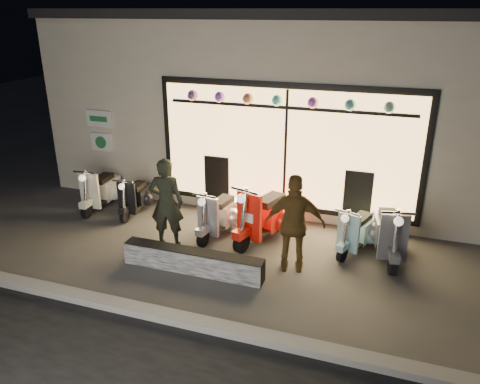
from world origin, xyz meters
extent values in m
plane|color=#383533|center=(0.00, 0.00, 0.00)|extent=(40.00, 40.00, 0.00)
cube|color=slate|center=(0.00, -2.00, 0.06)|extent=(40.00, 0.25, 0.12)
cube|color=beige|center=(0.00, 5.00, 2.00)|extent=(10.00, 6.00, 4.00)
cube|color=black|center=(0.00, 5.00, 4.10)|extent=(10.20, 6.20, 0.20)
cube|color=black|center=(0.80, 1.98, 1.55)|extent=(5.45, 0.06, 2.65)
cube|color=#FFBF6B|center=(0.80, 1.94, 1.55)|extent=(5.20, 0.04, 2.40)
cube|color=black|center=(0.80, 1.90, 2.40)|extent=(4.90, 0.06, 0.06)
cube|color=white|center=(-3.60, 1.96, 1.85)|extent=(0.65, 0.04, 0.38)
cube|color=white|center=(-3.60, 1.96, 1.30)|extent=(0.55, 0.04, 0.42)
cube|color=black|center=(-0.14, -0.65, 0.20)|extent=(2.49, 0.28, 0.40)
cylinder|color=black|center=(-0.34, 0.25, 0.16)|extent=(0.14, 0.33, 0.32)
cylinder|color=black|center=(-0.20, 1.19, 0.16)|extent=(0.16, 0.34, 0.32)
cube|color=silver|center=(-0.31, 0.45, 0.53)|extent=(0.44, 0.13, 0.78)
cube|color=silver|center=(-0.21, 1.10, 0.36)|extent=(0.49, 0.72, 0.44)
cube|color=black|center=(-0.23, 1.01, 0.63)|extent=(0.34, 0.57, 0.11)
sphere|color=#FFF2CC|center=(-0.34, 0.24, 0.91)|extent=(0.16, 0.16, 0.14)
cylinder|color=black|center=(0.42, 0.27, 0.19)|extent=(0.23, 0.40, 0.38)
cylinder|color=black|center=(0.79, 1.34, 0.19)|extent=(0.25, 0.41, 0.38)
cube|color=red|center=(0.50, 0.49, 0.63)|extent=(0.52, 0.24, 0.93)
cube|color=red|center=(0.75, 1.23, 0.43)|extent=(0.71, 0.90, 0.52)
cube|color=black|center=(0.72, 1.12, 0.75)|extent=(0.50, 0.70, 0.14)
sphere|color=#FFF2CC|center=(0.42, 0.26, 1.07)|extent=(0.22, 0.22, 0.17)
cylinder|color=black|center=(-2.31, 0.69, 0.14)|extent=(0.11, 0.30, 0.29)
cylinder|color=black|center=(-2.40, 1.53, 0.14)|extent=(0.13, 0.30, 0.29)
cube|color=black|center=(-2.33, 0.86, 0.48)|extent=(0.40, 0.10, 0.70)
cube|color=black|center=(-2.39, 1.45, 0.32)|extent=(0.42, 0.63, 0.39)
cube|color=black|center=(-2.38, 1.36, 0.56)|extent=(0.28, 0.50, 0.10)
sphere|color=#FFF2CC|center=(-2.31, 0.68, 0.81)|extent=(0.14, 0.14, 0.13)
cylinder|color=black|center=(-3.20, 0.63, 0.16)|extent=(0.12, 0.33, 0.33)
cylinder|color=black|center=(-3.27, 1.58, 0.16)|extent=(0.14, 0.33, 0.33)
cube|color=beige|center=(-3.22, 0.83, 0.54)|extent=(0.44, 0.10, 0.79)
cube|color=beige|center=(-3.26, 1.49, 0.36)|extent=(0.45, 0.70, 0.44)
cube|color=black|center=(-3.26, 1.39, 0.63)|extent=(0.31, 0.55, 0.11)
sphere|color=#FFF2CC|center=(-3.20, 0.62, 0.91)|extent=(0.15, 0.15, 0.14)
cylinder|color=black|center=(2.22, 0.52, 0.15)|extent=(0.18, 0.31, 0.30)
cylinder|color=black|center=(2.51, 1.36, 0.15)|extent=(0.20, 0.32, 0.30)
cube|color=#8EC0C9|center=(2.28, 0.69, 0.49)|extent=(0.40, 0.19, 0.72)
cube|color=#8EC0C9|center=(2.48, 1.27, 0.34)|extent=(0.55, 0.71, 0.41)
cube|color=black|center=(2.45, 1.19, 0.58)|extent=(0.39, 0.55, 0.11)
sphere|color=#FFF2CC|center=(2.22, 0.51, 0.84)|extent=(0.17, 0.17, 0.13)
cylinder|color=black|center=(3.08, 0.36, 0.18)|extent=(0.17, 0.37, 0.36)
cylinder|color=black|center=(2.89, 1.38, 0.18)|extent=(0.19, 0.37, 0.36)
cube|color=#5C5E64|center=(3.04, 0.57, 0.58)|extent=(0.49, 0.16, 0.86)
cube|color=#5C5E64|center=(2.91, 1.28, 0.40)|extent=(0.56, 0.80, 0.48)
cube|color=black|center=(2.93, 1.18, 0.69)|extent=(0.39, 0.63, 0.13)
sphere|color=#FFF2CC|center=(3.08, 0.34, 0.99)|extent=(0.18, 0.18, 0.16)
imported|color=black|center=(-0.99, 0.11, 0.86)|extent=(0.70, 0.54, 1.71)
imported|color=brown|center=(1.46, -0.04, 0.86)|extent=(1.08, 0.62, 1.73)
camera|label=1|loc=(2.88, -6.97, 4.20)|focal=35.00mm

